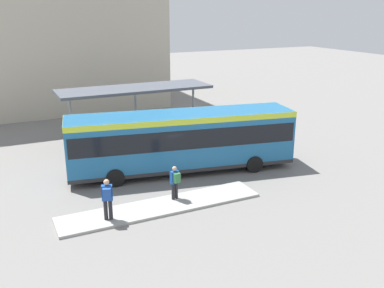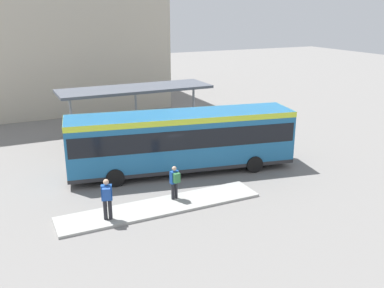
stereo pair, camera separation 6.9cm
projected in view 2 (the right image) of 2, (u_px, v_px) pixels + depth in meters
name	position (u px, v px, depth m)	size (l,w,h in m)	color
ground_plane	(182.00, 171.00, 23.64)	(120.00, 120.00, 0.00)	slate
curb_island	(161.00, 206.00, 19.25)	(9.29, 1.80, 0.12)	#9E9E99
city_bus	(182.00, 138.00, 23.06)	(12.42, 4.71, 3.26)	#1E6093
pedestrian_waiting	(107.00, 197.00, 17.61)	(0.50, 0.54, 1.81)	#232328
pedestrian_companion	(175.00, 181.00, 19.58)	(0.42, 0.46, 1.61)	#232328
bicycle_yellow	(261.00, 128.00, 30.75)	(0.48, 1.57, 0.68)	black
bicycle_white	(258.00, 124.00, 31.56)	(0.48, 1.73, 0.75)	black
station_shelter	(135.00, 90.00, 28.37)	(10.11, 3.15, 3.57)	#4C515B
station_building	(46.00, 20.00, 38.66)	(18.63, 13.84, 15.03)	#BCB29E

